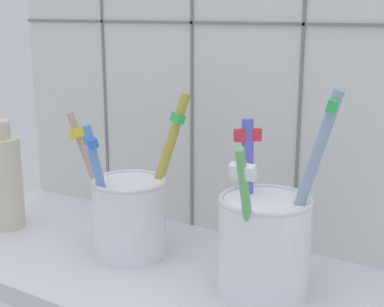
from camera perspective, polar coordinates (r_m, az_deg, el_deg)
name	(u,v)px	position (r cm, az deg, el deg)	size (l,w,h in cm)	color
counter_slab	(188,283)	(55.86, -0.45, -13.07)	(64.00, 22.00, 2.00)	silver
tile_wall_back	(249,52)	(60.14, 5.80, 10.27)	(64.00, 2.20, 45.00)	silver
toothbrush_cup_left	(130,212)	(58.34, -6.38, -5.99)	(12.28, 10.65, 16.63)	white
toothbrush_cup_right	(264,240)	(50.63, 7.40, -8.78)	(10.25, 10.48, 18.76)	white
ceramic_vase	(3,180)	(68.35, -18.74, -2.57)	(4.42, 4.42, 12.69)	beige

